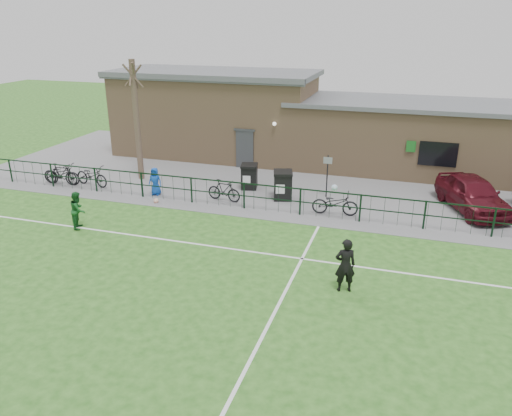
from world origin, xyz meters
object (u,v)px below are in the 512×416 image
(outfield_player, at_px, (78,210))
(ball_ground, at_px, (156,201))
(bicycle_d, at_px, (224,190))
(bare_tree, at_px, (137,121))
(bicycle_b, at_px, (61,174))
(bicycle_e, at_px, (335,203))
(car_maroon, at_px, (473,194))
(wheelie_bin_left, at_px, (249,177))
(bicycle_a, at_px, (62,174))
(sign_post, at_px, (327,176))
(wheelie_bin_right, at_px, (283,186))
(spectator_child, at_px, (155,181))
(bicycle_c, at_px, (92,176))

(outfield_player, height_order, ball_ground, outfield_player)
(bicycle_d, bearing_deg, outfield_player, 144.93)
(bare_tree, relative_size, bicycle_d, 3.63)
(bicycle_b, distance_m, outfield_player, 6.05)
(bicycle_e, distance_m, ball_ground, 8.00)
(bare_tree, xyz_separation_m, ball_ground, (2.48, -3.05, -2.89))
(car_maroon, bearing_deg, bicycle_e, -179.93)
(wheelie_bin_left, distance_m, bicycle_a, 9.42)
(wheelie_bin_left, height_order, sign_post, sign_post)
(sign_post, distance_m, bicycle_d, 4.78)
(sign_post, xyz_separation_m, outfield_player, (-8.74, -6.53, -0.27))
(wheelie_bin_right, distance_m, bicycle_d, 2.71)
(bicycle_b, bearing_deg, ball_ground, -101.88)
(bicycle_b, xyz_separation_m, spectator_child, (5.20, 0.05, 0.12))
(bicycle_e, bearing_deg, spectator_child, 85.06)
(bicycle_b, distance_m, bicycle_d, 8.58)
(bicycle_c, height_order, spectator_child, spectator_child)
(ball_ground, bearing_deg, sign_post, 23.50)
(bare_tree, xyz_separation_m, wheelie_bin_right, (7.79, -0.78, -2.37))
(ball_ground, bearing_deg, bicycle_e, 7.29)
(bicycle_a, relative_size, bicycle_c, 1.01)
(car_maroon, xyz_separation_m, bicycle_b, (-19.21, -2.36, -0.22))
(bicycle_c, bearing_deg, bicycle_d, -79.21)
(bicycle_b, height_order, ball_ground, bicycle_b)
(wheelie_bin_right, xyz_separation_m, sign_post, (1.87, 0.85, 0.39))
(wheelie_bin_right, relative_size, bicycle_b, 0.68)
(bicycle_e, distance_m, outfield_player, 10.46)
(outfield_player, bearing_deg, bicycle_b, 22.80)
(bicycle_d, height_order, outfield_player, outfield_player)
(car_maroon, distance_m, bicycle_e, 6.01)
(bicycle_c, xyz_separation_m, spectator_child, (3.65, -0.25, 0.14))
(bare_tree, bearing_deg, bicycle_c, -133.47)
(bicycle_a, xyz_separation_m, outfield_player, (4.23, -4.44, 0.20))
(bicycle_a, bearing_deg, sign_post, -84.17)
(bicycle_d, bearing_deg, bicycle_c, 98.08)
(bare_tree, relative_size, bicycle_a, 3.00)
(spectator_child, bearing_deg, bicycle_b, 175.90)
(sign_post, bearing_deg, bicycle_b, -170.46)
(bicycle_d, relative_size, ball_ground, 7.36)
(wheelie_bin_left, height_order, spectator_child, spectator_child)
(ball_ground, bearing_deg, spectator_child, 118.25)
(wheelie_bin_left, height_order, bicycle_b, wheelie_bin_left)
(ball_ground, bearing_deg, bicycle_b, 170.60)
(wheelie_bin_right, distance_m, spectator_child, 5.99)
(wheelie_bin_right, height_order, car_maroon, car_maroon)
(bicycle_a, bearing_deg, bicycle_b, -154.14)
(wheelie_bin_left, xyz_separation_m, outfield_player, (-4.93, -6.66, 0.17))
(bicycle_b, relative_size, bicycle_e, 0.93)
(bicycle_d, height_order, spectator_child, spectator_child)
(wheelie_bin_right, height_order, spectator_child, spectator_child)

